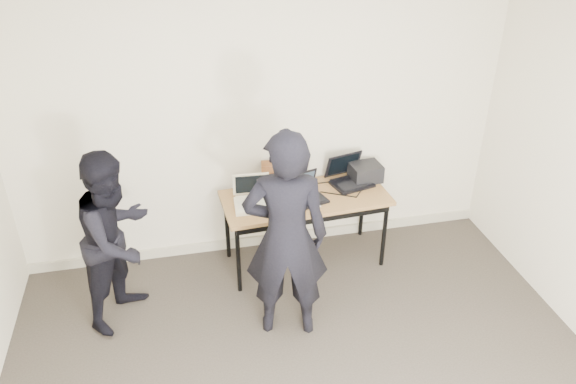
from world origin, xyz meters
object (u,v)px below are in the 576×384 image
object	(u,v)px
person_observer	(117,238)
equipment_box	(366,172)
desk	(306,203)
laptop_beige	(253,200)
person_typist	(286,237)
laptop_center	(306,193)
leather_satchel	(281,175)
laptop_right	(349,177)

from	to	relation	value
person_observer	equipment_box	bearing A→B (deg)	-41.78
desk	laptop_beige	world-z (taller)	laptop_beige
laptop_beige	person_typist	world-z (taller)	person_typist
laptop_center	leather_satchel	distance (m)	0.31
desk	leather_satchel	xyz separation A→B (m)	(-0.18, 0.23, 0.19)
equipment_box	person_observer	xyz separation A→B (m)	(-2.26, -0.55, -0.04)
laptop_center	leather_satchel	size ratio (longest dim) A/B	1.00
laptop_right	leather_satchel	bearing A→B (deg)	160.72
laptop_beige	equipment_box	bearing A→B (deg)	14.70
leather_satchel	laptop_center	bearing A→B (deg)	-46.69
laptop_beige	leather_satchel	distance (m)	0.41
laptop_beige	laptop_center	xyz separation A→B (m)	(0.48, 0.01, 0.00)
laptop_right	equipment_box	world-z (taller)	laptop_right
laptop_beige	person_observer	xyz separation A→B (m)	(-1.14, -0.33, -0.02)
desk	person_typist	distance (m)	0.93
laptop_center	equipment_box	world-z (taller)	laptop_center
leather_satchel	person_typist	xyz separation A→B (m)	(-0.18, -1.05, 0.04)
desk	leather_satchel	bearing A→B (deg)	124.98
laptop_beige	laptop_right	distance (m)	0.97
equipment_box	laptop_beige	bearing A→B (deg)	-168.68
desk	laptop_center	xyz separation A→B (m)	(-0.01, -0.03, 0.11)
person_typist	person_observer	world-z (taller)	person_typist
laptop_right	leather_satchel	distance (m)	0.65
laptop_beige	laptop_right	size ratio (longest dim) A/B	0.78
laptop_center	person_observer	world-z (taller)	person_observer
laptop_right	person_typist	bearing A→B (deg)	-144.08
leather_satchel	person_typist	size ratio (longest dim) A/B	0.22
desk	person_typist	world-z (taller)	person_typist
laptop_center	person_typist	size ratio (longest dim) A/B	0.22
laptop_center	laptop_right	world-z (taller)	laptop_right
desk	equipment_box	distance (m)	0.67
leather_satchel	desk	bearing A→B (deg)	-42.22
desk	person_observer	bearing A→B (deg)	-171.14
leather_satchel	person_typist	world-z (taller)	person_typist
leather_satchel	person_observer	size ratio (longest dim) A/B	0.25
desk	laptop_center	bearing A→B (deg)	-114.70
leather_satchel	equipment_box	xyz separation A→B (m)	(0.81, -0.04, -0.05)
desk	leather_satchel	world-z (taller)	leather_satchel
person_typist	person_observer	bearing A→B (deg)	-8.98
desk	laptop_right	bearing A→B (deg)	17.35
equipment_box	laptop_center	bearing A→B (deg)	-161.20
laptop_right	person_observer	size ratio (longest dim) A/B	0.29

